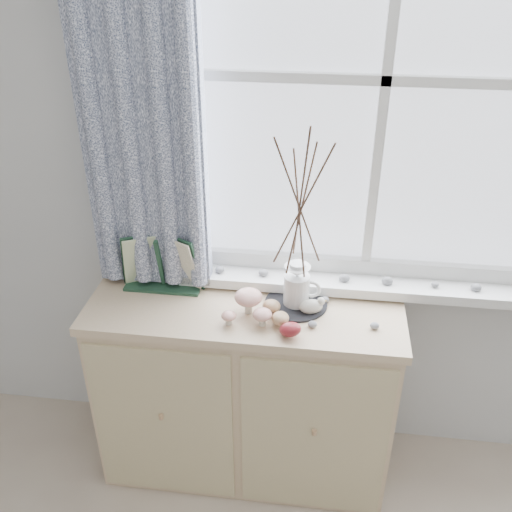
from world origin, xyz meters
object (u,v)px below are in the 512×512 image
(botanical_book, at_px, (159,265))
(toadstool_cluster, at_px, (249,304))
(sideboard, at_px, (245,390))
(twig_pitcher, at_px, (300,203))

(botanical_book, relative_size, toadstool_cluster, 1.91)
(sideboard, bearing_deg, twig_pitcher, 11.41)
(botanical_book, height_order, toadstool_cluster, botanical_book)
(botanical_book, bearing_deg, sideboard, -9.48)
(twig_pitcher, bearing_deg, botanical_book, -178.10)
(sideboard, relative_size, botanical_book, 3.45)
(sideboard, xyz_separation_m, toadstool_cluster, (0.03, -0.06, 0.48))
(toadstool_cluster, bearing_deg, botanical_book, 162.34)
(sideboard, height_order, twig_pitcher, twig_pitcher)
(botanical_book, bearing_deg, toadstool_cluster, -17.66)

